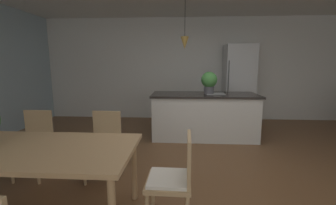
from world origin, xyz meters
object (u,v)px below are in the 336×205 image
chair_kitchen_end (174,177)px  chair_far_left (34,142)px  potted_plant_on_island (209,81)px  kitchen_island (204,115)px  refrigerator (238,84)px  dining_table (22,153)px  chair_far_right (104,143)px

chair_kitchen_end → chair_far_left: (-1.88, 0.84, 0.00)m
chair_kitchen_end → potted_plant_on_island: (0.60, 2.59, 0.68)m
chair_far_left → chair_kitchen_end: bearing=-24.0°
chair_kitchen_end → chair_far_left: size_ratio=1.00×
chair_far_left → kitchen_island: (2.40, 1.75, -0.01)m
chair_kitchen_end → refrigerator: size_ratio=0.44×
chair_kitchen_end → refrigerator: refrigerator is taller
dining_table → chair_far_right: 0.98m
dining_table → chair_far_left: (-0.47, 0.84, -0.19)m
chair_far_left → refrigerator: 4.57m
kitchen_island → potted_plant_on_island: 0.69m
chair_kitchen_end → kitchen_island: bearing=78.7°
chair_far_left → kitchen_island: kitchen_island is taller
chair_kitchen_end → chair_far_right: 1.26m
chair_far_right → refrigerator: refrigerator is taller
dining_table → kitchen_island: bearing=53.3°
dining_table → chair_kitchen_end: chair_kitchen_end is taller
dining_table → kitchen_island: 3.23m
chair_kitchen_end → chair_far_right: bearing=138.3°
kitchen_island → potted_plant_on_island: (0.08, 0.00, 0.69)m
chair_far_left → potted_plant_on_island: bearing=35.1°
dining_table → kitchen_island: kitchen_island is taller
refrigerator → chair_far_left: bearing=-138.0°
dining_table → refrigerator: (2.91, 3.88, 0.32)m
kitchen_island → chair_far_left: bearing=-143.9°
chair_far_left → kitchen_island: size_ratio=0.42×
dining_table → refrigerator: 4.86m
dining_table → chair_kitchen_end: (1.41, -0.00, -0.19)m
chair_kitchen_end → potted_plant_on_island: bearing=76.9°
refrigerator → potted_plant_on_island: refrigerator is taller
dining_table → chair_far_left: bearing=119.3°
dining_table → chair_far_left: size_ratio=2.40×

